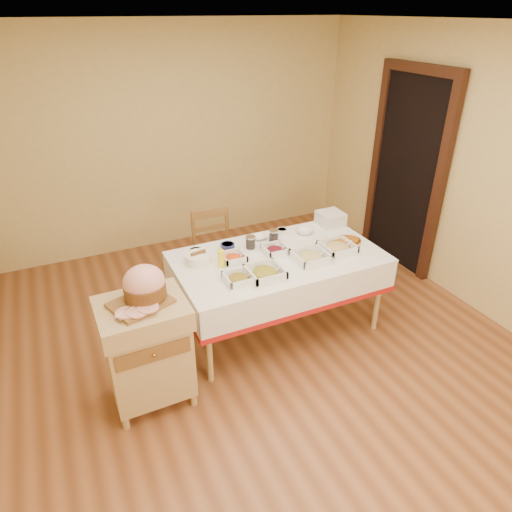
{
  "coord_description": "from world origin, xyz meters",
  "views": [
    {
      "loc": [
        -1.37,
        -2.8,
        2.68
      ],
      "look_at": [
        0.04,
        0.2,
        0.87
      ],
      "focal_mm": 32.0,
      "sensor_mm": 36.0,
      "label": 1
    }
  ],
  "objects_px": {
    "mustard_bottle": "(221,258)",
    "plate_stack": "(330,218)",
    "butcher_cart": "(147,347)",
    "preserve_jar_right": "(274,236)",
    "brass_platter": "(345,242)",
    "preserve_jar_left": "(251,243)",
    "ham_on_board": "(144,287)",
    "dining_chair": "(216,255)",
    "dining_table": "(278,272)",
    "bread_basket": "(199,258)"
  },
  "relations": [
    {
      "from": "butcher_cart",
      "to": "brass_platter",
      "type": "relative_size",
      "value": 2.72
    },
    {
      "from": "butcher_cart",
      "to": "plate_stack",
      "type": "bearing_deg",
      "value": 20.7
    },
    {
      "from": "dining_chair",
      "to": "butcher_cart",
      "type": "bearing_deg",
      "value": -129.86
    },
    {
      "from": "dining_table",
      "to": "bread_basket",
      "type": "xyz_separation_m",
      "value": [
        -0.67,
        0.18,
        0.2
      ]
    },
    {
      "from": "dining_chair",
      "to": "mustard_bottle",
      "type": "xyz_separation_m",
      "value": [
        -0.2,
        -0.71,
        0.37
      ]
    },
    {
      "from": "brass_platter",
      "to": "preserve_jar_right",
      "type": "bearing_deg",
      "value": 150.54
    },
    {
      "from": "preserve_jar_left",
      "to": "brass_platter",
      "type": "distance_m",
      "value": 0.87
    },
    {
      "from": "bread_basket",
      "to": "dining_table",
      "type": "bearing_deg",
      "value": -15.07
    },
    {
      "from": "brass_platter",
      "to": "ham_on_board",
      "type": "bearing_deg",
      "value": -170.34
    },
    {
      "from": "butcher_cart",
      "to": "dining_chair",
      "type": "bearing_deg",
      "value": 50.14
    },
    {
      "from": "dining_chair",
      "to": "brass_platter",
      "type": "relative_size",
      "value": 2.87
    },
    {
      "from": "dining_table",
      "to": "dining_chair",
      "type": "xyz_separation_m",
      "value": [
        -0.32,
        0.75,
        -0.12
      ]
    },
    {
      "from": "mustard_bottle",
      "to": "plate_stack",
      "type": "distance_m",
      "value": 1.34
    },
    {
      "from": "butcher_cart",
      "to": "preserve_jar_left",
      "type": "xyz_separation_m",
      "value": [
        1.13,
        0.65,
        0.32
      ]
    },
    {
      "from": "preserve_jar_left",
      "to": "preserve_jar_right",
      "type": "distance_m",
      "value": 0.25
    },
    {
      "from": "brass_platter",
      "to": "preserve_jar_left",
      "type": "bearing_deg",
      "value": 160.55
    },
    {
      "from": "plate_stack",
      "to": "brass_platter",
      "type": "relative_size",
      "value": 0.73
    },
    {
      "from": "dining_chair",
      "to": "mustard_bottle",
      "type": "distance_m",
      "value": 0.82
    },
    {
      "from": "preserve_jar_left",
      "to": "brass_platter",
      "type": "height_order",
      "value": "preserve_jar_left"
    },
    {
      "from": "dining_table",
      "to": "plate_stack",
      "type": "xyz_separation_m",
      "value": [
        0.78,
        0.37,
        0.23
      ]
    },
    {
      "from": "butcher_cart",
      "to": "bread_basket",
      "type": "xyz_separation_m",
      "value": [
        0.61,
        0.59,
        0.31
      ]
    },
    {
      "from": "ham_on_board",
      "to": "mustard_bottle",
      "type": "xyz_separation_m",
      "value": [
        0.73,
        0.42,
        -0.15
      ]
    },
    {
      "from": "dining_table",
      "to": "bread_basket",
      "type": "bearing_deg",
      "value": 164.93
    },
    {
      "from": "plate_stack",
      "to": "ham_on_board",
      "type": "bearing_deg",
      "value": -159.72
    },
    {
      "from": "mustard_bottle",
      "to": "brass_platter",
      "type": "xyz_separation_m",
      "value": [
        1.19,
        -0.09,
        -0.06
      ]
    },
    {
      "from": "butcher_cart",
      "to": "preserve_jar_left",
      "type": "relative_size",
      "value": 7.53
    },
    {
      "from": "bread_basket",
      "to": "butcher_cart",
      "type": "bearing_deg",
      "value": -136.23
    },
    {
      "from": "butcher_cart",
      "to": "preserve_jar_right",
      "type": "xyz_separation_m",
      "value": [
        1.38,
        0.68,
        0.32
      ]
    },
    {
      "from": "preserve_jar_left",
      "to": "bread_basket",
      "type": "distance_m",
      "value": 0.52
    },
    {
      "from": "bread_basket",
      "to": "mustard_bottle",
      "type": "bearing_deg",
      "value": -42.33
    },
    {
      "from": "preserve_jar_right",
      "to": "brass_platter",
      "type": "xyz_separation_m",
      "value": [
        0.57,
        -0.32,
        -0.03
      ]
    },
    {
      "from": "preserve_jar_right",
      "to": "brass_platter",
      "type": "height_order",
      "value": "preserve_jar_right"
    },
    {
      "from": "plate_stack",
      "to": "preserve_jar_right",
      "type": "bearing_deg",
      "value": -171.8
    },
    {
      "from": "brass_platter",
      "to": "dining_table",
      "type": "bearing_deg",
      "value": 175.69
    },
    {
      "from": "bread_basket",
      "to": "dining_chair",
      "type": "bearing_deg",
      "value": 58.26
    },
    {
      "from": "bread_basket",
      "to": "brass_platter",
      "type": "distance_m",
      "value": 1.36
    },
    {
      "from": "dining_table",
      "to": "preserve_jar_right",
      "type": "height_order",
      "value": "preserve_jar_right"
    },
    {
      "from": "preserve_jar_left",
      "to": "plate_stack",
      "type": "distance_m",
      "value": 0.95
    },
    {
      "from": "butcher_cart",
      "to": "ham_on_board",
      "type": "xyz_separation_m",
      "value": [
        0.04,
        0.03,
        0.49
      ]
    },
    {
      "from": "dining_table",
      "to": "brass_platter",
      "type": "relative_size",
      "value": 5.66
    },
    {
      "from": "mustard_bottle",
      "to": "preserve_jar_left",
      "type": "bearing_deg",
      "value": 28.88
    },
    {
      "from": "dining_chair",
      "to": "dining_table",
      "type": "bearing_deg",
      "value": -66.79
    },
    {
      "from": "ham_on_board",
      "to": "preserve_jar_right",
      "type": "bearing_deg",
      "value": 25.9
    },
    {
      "from": "ham_on_board",
      "to": "preserve_jar_left",
      "type": "height_order",
      "value": "ham_on_board"
    },
    {
      "from": "dining_table",
      "to": "butcher_cart",
      "type": "bearing_deg",
      "value": -162.42
    },
    {
      "from": "butcher_cart",
      "to": "preserve_jar_left",
      "type": "distance_m",
      "value": 1.34
    },
    {
      "from": "dining_table",
      "to": "dining_chair",
      "type": "distance_m",
      "value": 0.82
    },
    {
      "from": "butcher_cart",
      "to": "dining_chair",
      "type": "relative_size",
      "value": 0.95
    },
    {
      "from": "preserve_jar_left",
      "to": "brass_platter",
      "type": "xyz_separation_m",
      "value": [
        0.82,
        -0.29,
        -0.03
      ]
    },
    {
      "from": "preserve_jar_right",
      "to": "mustard_bottle",
      "type": "distance_m",
      "value": 0.65
    }
  ]
}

